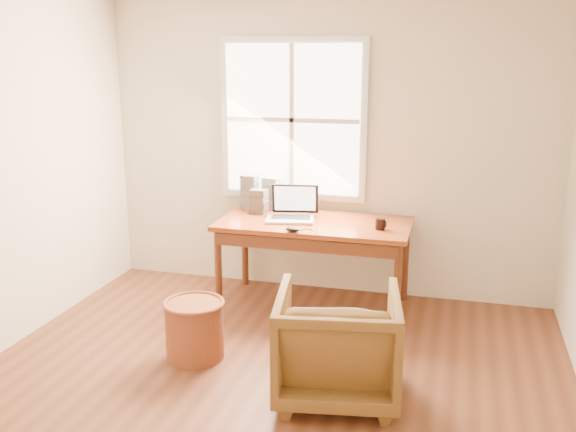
# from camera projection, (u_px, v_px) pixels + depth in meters

# --- Properties ---
(room_shell) EXTENTS (4.04, 4.54, 2.64)m
(room_shell) POSITION_uv_depth(u_px,v_px,m) (248.00, 196.00, 3.70)
(room_shell) COLOR brown
(room_shell) RESTS_ON ground
(desk) EXTENTS (1.60, 0.80, 0.04)m
(desk) POSITION_uv_depth(u_px,v_px,m) (314.00, 224.00, 5.38)
(desk) COLOR brown
(desk) RESTS_ON room_shell
(armchair) EXTENTS (0.87, 0.89, 0.71)m
(armchair) POSITION_uv_depth(u_px,v_px,m) (337.00, 344.00, 4.01)
(armchair) COLOR brown
(armchair) RESTS_ON room_shell
(wicker_stool) EXTENTS (0.54, 0.54, 0.41)m
(wicker_stool) POSITION_uv_depth(u_px,v_px,m) (195.00, 330.00, 4.56)
(wicker_stool) COLOR brown
(wicker_stool) RESTS_ON room_shell
(laptop) EXTENTS (0.47, 0.49, 0.30)m
(laptop) POSITION_uv_depth(u_px,v_px,m) (290.00, 203.00, 5.36)
(laptop) COLOR #A2A5A8
(laptop) RESTS_ON desk
(mouse) EXTENTS (0.13, 0.09, 0.04)m
(mouse) POSITION_uv_depth(u_px,v_px,m) (293.00, 229.00, 5.06)
(mouse) COLOR black
(mouse) RESTS_ON desk
(coffee_mug) EXTENTS (0.08, 0.08, 0.09)m
(coffee_mug) POSITION_uv_depth(u_px,v_px,m) (380.00, 224.00, 5.12)
(coffee_mug) COLOR black
(coffee_mug) RESTS_ON desk
(cd_stack_a) EXTENTS (0.17, 0.16, 0.29)m
(cd_stack_a) POSITION_uv_depth(u_px,v_px,m) (272.00, 193.00, 5.78)
(cd_stack_a) COLOR silver
(cd_stack_a) RESTS_ON desk
(cd_stack_b) EXTENTS (0.15, 0.13, 0.21)m
(cd_stack_b) POSITION_uv_depth(u_px,v_px,m) (259.00, 201.00, 5.64)
(cd_stack_b) COLOR #242328
(cd_stack_b) RESTS_ON desk
(cd_stack_c) EXTENTS (0.15, 0.13, 0.31)m
(cd_stack_c) POSITION_uv_depth(u_px,v_px,m) (250.00, 192.00, 5.78)
(cd_stack_c) COLOR #9F9FAC
(cd_stack_c) RESTS_ON desk
(cd_stack_d) EXTENTS (0.17, 0.16, 0.17)m
(cd_stack_d) POSITION_uv_depth(u_px,v_px,m) (290.00, 200.00, 5.75)
(cd_stack_d) COLOR #ADB0B9
(cd_stack_d) RESTS_ON desk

